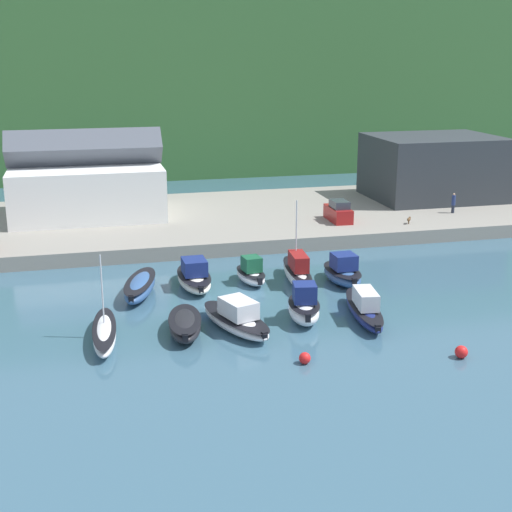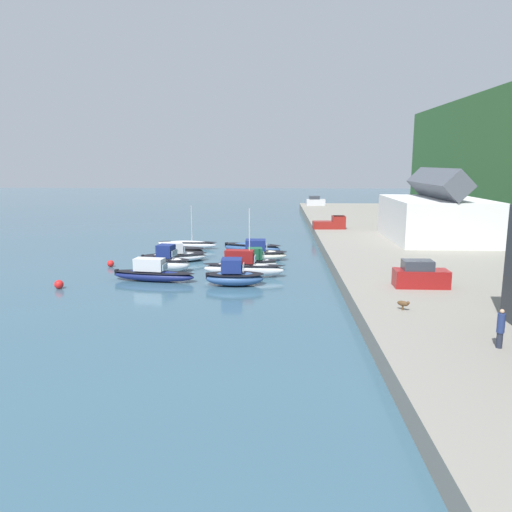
% 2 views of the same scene
% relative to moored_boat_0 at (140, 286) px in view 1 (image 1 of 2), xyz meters
% --- Properties ---
extents(ground_plane, '(320.00, 320.00, 0.00)m').
position_rel_moored_boat_0_xyz_m(ground_plane, '(7.47, -2.09, -0.71)').
color(ground_plane, '#385B70').
extents(hillside_backdrop, '(240.00, 64.36, 26.49)m').
position_rel_moored_boat_0_xyz_m(hillside_backdrop, '(7.47, 80.73, 12.54)').
color(hillside_backdrop, '#386633').
rests_on(hillside_backdrop, ground_plane).
extents(quay_promenade, '(134.61, 23.97, 1.32)m').
position_rel_moored_boat_0_xyz_m(quay_promenade, '(7.47, 20.50, -0.05)').
color(quay_promenade, gray).
rests_on(quay_promenade, ground_plane).
extents(harbor_clubhouse, '(15.58, 11.15, 9.03)m').
position_rel_moored_boat_0_xyz_m(harbor_clubhouse, '(-3.29, 22.95, 3.74)').
color(harbor_clubhouse, white).
rests_on(harbor_clubhouse, quay_promenade).
extents(yacht_club_building, '(14.25, 11.28, 7.20)m').
position_rel_moored_boat_0_xyz_m(yacht_club_building, '(35.95, 22.87, 4.21)').
color(yacht_club_building, '#2D3338').
rests_on(yacht_club_building, quay_promenade).
extents(moored_boat_0, '(3.89, 7.53, 1.34)m').
position_rel_moored_boat_0_xyz_m(moored_boat_0, '(0.00, 0.00, 0.00)').
color(moored_boat_0, '#33568E').
rests_on(moored_boat_0, ground_plane).
extents(moored_boat_1, '(2.58, 6.58, 2.39)m').
position_rel_moored_boat_0_xyz_m(moored_boat_1, '(4.29, 0.85, 0.15)').
color(moored_boat_1, white).
rests_on(moored_boat_1, ground_plane).
extents(moored_boat_2, '(2.39, 4.52, 2.24)m').
position_rel_moored_boat_0_xyz_m(moored_boat_2, '(8.90, 0.88, 0.09)').
color(moored_boat_2, white).
rests_on(moored_boat_2, ground_plane).
extents(moored_boat_3, '(2.32, 8.20, 6.71)m').
position_rel_moored_boat_0_xyz_m(moored_boat_3, '(12.42, -0.32, 0.25)').
color(moored_boat_3, silver).
rests_on(moored_boat_3, ground_plane).
extents(moored_boat_4, '(2.58, 5.39, 2.47)m').
position_rel_moored_boat_0_xyz_m(moored_boat_4, '(16.03, -0.88, 0.18)').
color(moored_boat_4, '#33568E').
rests_on(moored_boat_4, ground_plane).
extents(moored_boat_5, '(1.93, 7.71, 5.64)m').
position_rel_moored_boat_0_xyz_m(moored_boat_5, '(-3.02, -8.46, -0.13)').
color(moored_boat_5, silver).
rests_on(moored_boat_5, ground_plane).
extents(moored_boat_6, '(2.93, 6.03, 1.23)m').
position_rel_moored_boat_0_xyz_m(moored_boat_6, '(2.18, -8.48, -0.05)').
color(moored_boat_6, black).
rests_on(moored_boat_6, ground_plane).
extents(moored_boat_7, '(4.70, 7.82, 2.21)m').
position_rel_moored_boat_0_xyz_m(moored_boat_7, '(5.62, -8.56, 0.08)').
color(moored_boat_7, white).
rests_on(moored_boat_7, ground_plane).
extents(moored_boat_8, '(2.94, 4.91, 2.77)m').
position_rel_moored_boat_0_xyz_m(moored_boat_8, '(10.48, -8.15, 0.31)').
color(moored_boat_8, white).
rests_on(moored_boat_8, ground_plane).
extents(moored_boat_9, '(2.94, 8.23, 2.17)m').
position_rel_moored_boat_0_xyz_m(moored_boat_9, '(14.71, -8.68, 0.06)').
color(moored_boat_9, navy).
rests_on(moored_boat_9, ground_plane).
extents(parked_car_1, '(1.87, 4.23, 2.16)m').
position_rel_moored_boat_0_xyz_m(parked_car_1, '(21.25, 14.32, 1.53)').
color(parked_car_1, maroon).
rests_on(parked_car_1, quay_promenade).
extents(person_on_quay, '(0.40, 0.40, 2.14)m').
position_rel_moored_boat_0_xyz_m(person_on_quay, '(34.37, 14.85, 1.71)').
color(person_on_quay, '#232838').
rests_on(person_on_quay, quay_promenade).
extents(dog_on_quay, '(0.74, 0.81, 0.68)m').
position_rel_moored_boat_0_xyz_m(dog_on_quay, '(27.66, 11.44, 1.07)').
color(dog_on_quay, brown).
rests_on(dog_on_quay, quay_promenade).
extents(mooring_buoy_0, '(0.79, 0.79, 0.79)m').
position_rel_moored_boat_0_xyz_m(mooring_buoy_0, '(17.91, -16.31, -0.32)').
color(mooring_buoy_0, red).
rests_on(mooring_buoy_0, ground_plane).
extents(mooring_buoy_1, '(0.71, 0.71, 0.71)m').
position_rel_moored_boat_0_xyz_m(mooring_buoy_1, '(8.43, -14.81, -0.36)').
color(mooring_buoy_1, red).
rests_on(mooring_buoy_1, ground_plane).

